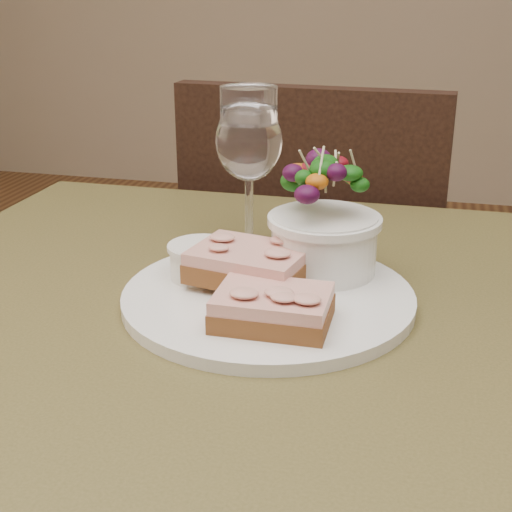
% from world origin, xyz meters
% --- Properties ---
extents(cafe_table, '(0.80, 0.80, 0.75)m').
position_xyz_m(cafe_table, '(0.00, 0.00, 0.65)').
color(cafe_table, '#413E1C').
rests_on(cafe_table, ground).
extents(chair_far, '(0.44, 0.44, 0.90)m').
position_xyz_m(chair_far, '(-0.01, 0.64, 0.29)').
color(chair_far, black).
rests_on(chair_far, ground).
extents(dinner_plate, '(0.29, 0.29, 0.01)m').
position_xyz_m(dinner_plate, '(0.02, 0.04, 0.76)').
color(dinner_plate, white).
rests_on(dinner_plate, cafe_table).
extents(sandwich_front, '(0.10, 0.08, 0.03)m').
position_xyz_m(sandwich_front, '(0.04, -0.03, 0.78)').
color(sandwich_front, '#4C2D14').
rests_on(sandwich_front, dinner_plate).
extents(sandwich_back, '(0.12, 0.10, 0.03)m').
position_xyz_m(sandwich_back, '(0.00, 0.05, 0.79)').
color(sandwich_back, '#4C2D14').
rests_on(sandwich_back, dinner_plate).
extents(ramekin, '(0.06, 0.06, 0.04)m').
position_xyz_m(ramekin, '(-0.05, 0.06, 0.78)').
color(ramekin, silver).
rests_on(ramekin, dinner_plate).
extents(salad_bowl, '(0.11, 0.11, 0.13)m').
position_xyz_m(salad_bowl, '(0.07, 0.10, 0.82)').
color(salad_bowl, white).
rests_on(salad_bowl, dinner_plate).
extents(garnish, '(0.05, 0.04, 0.02)m').
position_xyz_m(garnish, '(-0.05, 0.12, 0.77)').
color(garnish, '#0A390A').
rests_on(garnish, dinner_plate).
extents(wine_glass, '(0.08, 0.08, 0.18)m').
position_xyz_m(wine_glass, '(-0.03, 0.18, 0.87)').
color(wine_glass, white).
rests_on(wine_glass, cafe_table).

